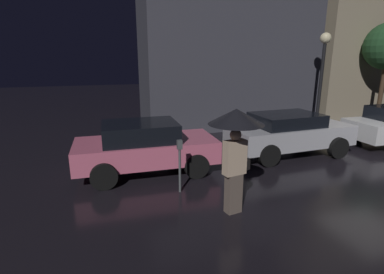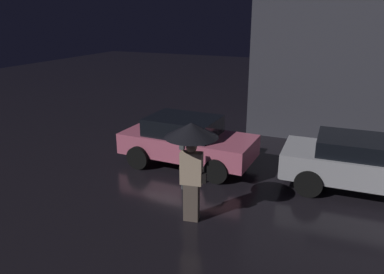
{
  "view_description": "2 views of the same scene",
  "coord_description": "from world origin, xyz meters",
  "px_view_note": "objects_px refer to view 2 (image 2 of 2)",
  "views": [
    {
      "loc": [
        -8.42,
        -6.81,
        3.23
      ],
      "look_at": [
        -6.3,
        -0.08,
        1.33
      ],
      "focal_mm": 28.0,
      "sensor_mm": 36.0,
      "label": 1
    },
    {
      "loc": [
        -2.89,
        -8.25,
        4.37
      ],
      "look_at": [
        -6.48,
        -0.06,
        1.39
      ],
      "focal_mm": 35.0,
      "sensor_mm": 36.0,
      "label": 2
    }
  ],
  "objects_px": {
    "pedestrian_with_umbrella": "(191,144)",
    "parked_car_silver": "(366,163)",
    "parking_meter": "(182,160)",
    "parked_car_pink": "(187,140)"
  },
  "relations": [
    {
      "from": "pedestrian_with_umbrella",
      "to": "parked_car_silver",
      "type": "bearing_deg",
      "value": -148.62
    },
    {
      "from": "parking_meter",
      "to": "pedestrian_with_umbrella",
      "type": "bearing_deg",
      "value": -57.34
    },
    {
      "from": "parked_car_pink",
      "to": "pedestrian_with_umbrella",
      "type": "relative_size",
      "value": 1.77
    },
    {
      "from": "parked_car_silver",
      "to": "pedestrian_with_umbrella",
      "type": "distance_m",
      "value": 4.73
    },
    {
      "from": "parking_meter",
      "to": "parked_car_silver",
      "type": "bearing_deg",
      "value": 22.51
    },
    {
      "from": "parked_car_silver",
      "to": "pedestrian_with_umbrella",
      "type": "height_order",
      "value": "pedestrian_with_umbrella"
    },
    {
      "from": "parked_car_pink",
      "to": "parked_car_silver",
      "type": "relative_size",
      "value": 0.94
    },
    {
      "from": "parked_car_silver",
      "to": "parked_car_pink",
      "type": "bearing_deg",
      "value": -179.88
    },
    {
      "from": "parked_car_silver",
      "to": "parking_meter",
      "type": "xyz_separation_m",
      "value": [
        -4.28,
        -1.77,
        0.05
      ]
    },
    {
      "from": "pedestrian_with_umbrella",
      "to": "parking_meter",
      "type": "distance_m",
      "value": 1.8
    }
  ]
}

